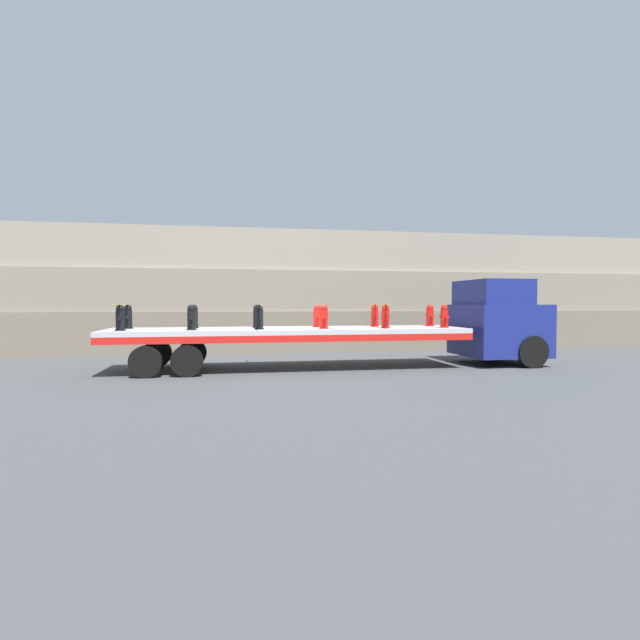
{
  "coord_description": "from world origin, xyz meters",
  "views": [
    {
      "loc": [
        -1.91,
        -15.29,
        2.0
      ],
      "look_at": [
        0.96,
        0.0,
        1.5
      ],
      "focal_mm": 28.0,
      "sensor_mm": 36.0,
      "label": 1
    }
  ],
  "objects_px": {
    "fire_hydrant_black_far_1": "(194,317)",
    "fire_hydrant_black_far_2": "(257,317)",
    "fire_hydrant_red_near_4": "(385,317)",
    "fire_hydrant_black_far_0": "(128,317)",
    "fire_hydrant_red_near_3": "(324,317)",
    "fire_hydrant_red_far_3": "(317,316)",
    "fire_hydrant_black_near_1": "(191,318)",
    "truck_cab": "(500,322)",
    "fire_hydrant_black_near_0": "(120,318)",
    "fire_hydrant_red_far_4": "(375,316)",
    "fire_hydrant_red_far_5": "(430,316)",
    "fire_hydrant_red_near_5": "(444,317)",
    "flatbed_trailer": "(270,335)",
    "fire_hydrant_black_near_2": "(259,317)"
  },
  "relations": [
    {
      "from": "fire_hydrant_black_far_1",
      "to": "fire_hydrant_black_far_2",
      "type": "xyz_separation_m",
      "value": [
        1.94,
        0.0,
        0.0
      ]
    },
    {
      "from": "fire_hydrant_black_far_2",
      "to": "fire_hydrant_red_near_4",
      "type": "relative_size",
      "value": 1.0
    },
    {
      "from": "fire_hydrant_black_far_0",
      "to": "fire_hydrant_red_near_3",
      "type": "height_order",
      "value": "same"
    },
    {
      "from": "fire_hydrant_black_far_1",
      "to": "fire_hydrant_red_far_3",
      "type": "xyz_separation_m",
      "value": [
        3.88,
        0.0,
        0.0
      ]
    },
    {
      "from": "fire_hydrant_black_near_1",
      "to": "fire_hydrant_red_near_4",
      "type": "height_order",
      "value": "same"
    },
    {
      "from": "fire_hydrant_black_near_1",
      "to": "fire_hydrant_red_near_4",
      "type": "distance_m",
      "value": 5.81
    },
    {
      "from": "truck_cab",
      "to": "fire_hydrant_black_near_0",
      "type": "height_order",
      "value": "truck_cab"
    },
    {
      "from": "truck_cab",
      "to": "fire_hydrant_black_near_0",
      "type": "relative_size",
      "value": 3.84
    },
    {
      "from": "fire_hydrant_black_far_2",
      "to": "fire_hydrant_red_far_3",
      "type": "relative_size",
      "value": 1.0
    },
    {
      "from": "fire_hydrant_red_far_4",
      "to": "truck_cab",
      "type": "bearing_deg",
      "value": -7.71
    },
    {
      "from": "truck_cab",
      "to": "fire_hydrant_black_far_0",
      "type": "distance_m",
      "value": 11.95
    },
    {
      "from": "fire_hydrant_black_near_0",
      "to": "fire_hydrant_red_far_3",
      "type": "relative_size",
      "value": 1.0
    },
    {
      "from": "fire_hydrant_black_far_2",
      "to": "fire_hydrant_red_far_5",
      "type": "xyz_separation_m",
      "value": [
        5.81,
        0.0,
        0.0
      ]
    },
    {
      "from": "fire_hydrant_black_near_0",
      "to": "fire_hydrant_black_far_2",
      "type": "distance_m",
      "value": 4.04
    },
    {
      "from": "truck_cab",
      "to": "fire_hydrant_black_near_0",
      "type": "bearing_deg",
      "value": -177.28
    },
    {
      "from": "fire_hydrant_black_far_2",
      "to": "fire_hydrant_red_near_5",
      "type": "bearing_deg",
      "value": -11.04
    },
    {
      "from": "truck_cab",
      "to": "fire_hydrant_red_far_4",
      "type": "relative_size",
      "value": 3.84
    },
    {
      "from": "flatbed_trailer",
      "to": "fire_hydrant_red_far_5",
      "type": "relative_size",
      "value": 14.98
    },
    {
      "from": "fire_hydrant_black_near_2",
      "to": "fire_hydrant_black_far_2",
      "type": "distance_m",
      "value": 1.13
    },
    {
      "from": "fire_hydrant_red_near_4",
      "to": "flatbed_trailer",
      "type": "bearing_deg",
      "value": 170.86
    },
    {
      "from": "fire_hydrant_black_near_1",
      "to": "fire_hydrant_black_far_2",
      "type": "height_order",
      "value": "same"
    },
    {
      "from": "fire_hydrant_red_near_5",
      "to": "fire_hydrant_red_far_5",
      "type": "xyz_separation_m",
      "value": [
        0.0,
        1.13,
        0.0
      ]
    },
    {
      "from": "fire_hydrant_black_near_2",
      "to": "fire_hydrant_red_near_3",
      "type": "xyz_separation_m",
      "value": [
        1.94,
        0.0,
        0.0
      ]
    },
    {
      "from": "fire_hydrant_black_near_0",
      "to": "fire_hydrant_red_far_4",
      "type": "relative_size",
      "value": 1.0
    },
    {
      "from": "truck_cab",
      "to": "fire_hydrant_black_far_1",
      "type": "xyz_separation_m",
      "value": [
        -10.0,
        0.57,
        0.21
      ]
    },
    {
      "from": "fire_hydrant_red_far_5",
      "to": "fire_hydrant_black_near_1",
      "type": "bearing_deg",
      "value": -171.68
    },
    {
      "from": "fire_hydrant_red_near_3",
      "to": "fire_hydrant_red_near_4",
      "type": "bearing_deg",
      "value": 0.0
    },
    {
      "from": "fire_hydrant_black_near_0",
      "to": "truck_cab",
      "type": "bearing_deg",
      "value": 2.72
    },
    {
      "from": "fire_hydrant_red_near_4",
      "to": "fire_hydrant_red_near_3",
      "type": "bearing_deg",
      "value": 180.0
    },
    {
      "from": "fire_hydrant_black_near_2",
      "to": "flatbed_trailer",
      "type": "bearing_deg",
      "value": 58.26
    },
    {
      "from": "flatbed_trailer",
      "to": "fire_hydrant_black_near_1",
      "type": "distance_m",
      "value": 2.42
    },
    {
      "from": "fire_hydrant_black_far_2",
      "to": "fire_hydrant_red_far_3",
      "type": "xyz_separation_m",
      "value": [
        1.94,
        0.0,
        0.0
      ]
    },
    {
      "from": "fire_hydrant_black_near_1",
      "to": "fire_hydrant_black_far_0",
      "type": "bearing_deg",
      "value": 149.67
    },
    {
      "from": "fire_hydrant_black_near_1",
      "to": "fire_hydrant_black_far_1",
      "type": "bearing_deg",
      "value": 90.0
    },
    {
      "from": "flatbed_trailer",
      "to": "fire_hydrant_red_far_5",
      "type": "bearing_deg",
      "value": 5.93
    },
    {
      "from": "fire_hydrant_black_near_2",
      "to": "fire_hydrant_red_far_4",
      "type": "distance_m",
      "value": 4.04
    },
    {
      "from": "fire_hydrant_black_far_1",
      "to": "fire_hydrant_red_far_5",
      "type": "xyz_separation_m",
      "value": [
        7.75,
        0.0,
        0.0
      ]
    },
    {
      "from": "fire_hydrant_black_far_1",
      "to": "fire_hydrant_black_near_2",
      "type": "bearing_deg",
      "value": -30.33
    },
    {
      "from": "fire_hydrant_black_far_2",
      "to": "fire_hydrant_red_near_5",
      "type": "height_order",
      "value": "same"
    },
    {
      "from": "flatbed_trailer",
      "to": "fire_hydrant_black_far_2",
      "type": "bearing_deg",
      "value": 121.74
    },
    {
      "from": "flatbed_trailer",
      "to": "fire_hydrant_black_near_0",
      "type": "xyz_separation_m",
      "value": [
        -4.23,
        -0.57,
        0.56
      ]
    },
    {
      "from": "fire_hydrant_black_far_2",
      "to": "fire_hydrant_red_far_4",
      "type": "xyz_separation_m",
      "value": [
        3.88,
        0.0,
        0.0
      ]
    },
    {
      "from": "fire_hydrant_black_far_1",
      "to": "fire_hydrant_red_far_3",
      "type": "relative_size",
      "value": 1.0
    },
    {
      "from": "fire_hydrant_red_far_3",
      "to": "fire_hydrant_red_far_5",
      "type": "relative_size",
      "value": 1.0
    },
    {
      "from": "fire_hydrant_black_near_1",
      "to": "fire_hydrant_red_near_3",
      "type": "distance_m",
      "value": 3.88
    },
    {
      "from": "fire_hydrant_black_far_0",
      "to": "fire_hydrant_red_far_3",
      "type": "bearing_deg",
      "value": 0.0
    },
    {
      "from": "fire_hydrant_red_near_4",
      "to": "fire_hydrant_red_far_5",
      "type": "distance_m",
      "value": 2.24
    },
    {
      "from": "fire_hydrant_red_far_3",
      "to": "fire_hydrant_red_far_4",
      "type": "height_order",
      "value": "same"
    },
    {
      "from": "flatbed_trailer",
      "to": "fire_hydrant_black_far_0",
      "type": "relative_size",
      "value": 14.98
    },
    {
      "from": "truck_cab",
      "to": "fire_hydrant_red_near_4",
      "type": "xyz_separation_m",
      "value": [
        -4.19,
        -0.57,
        0.21
      ]
    }
  ]
}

